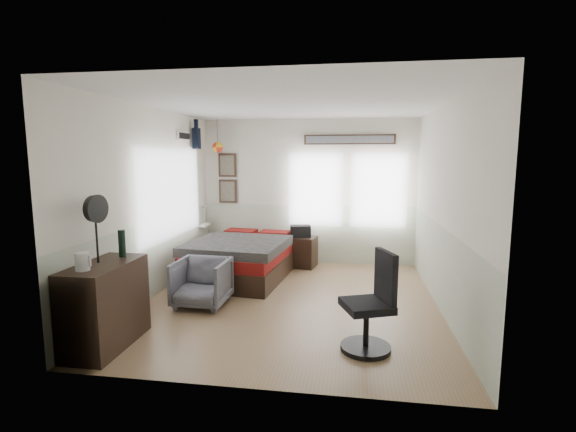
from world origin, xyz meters
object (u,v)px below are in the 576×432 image
armchair (202,283)px  task_chair (372,310)px  bed (243,258)px  dresser (106,305)px  nightstand (300,252)px

armchair → task_chair: task_chair is taller
task_chair → armchair: bearing=134.4°
bed → task_chair: 3.15m
task_chair → dresser: bearing=165.3°
armchair → dresser: bearing=-112.0°
bed → task_chair: size_ratio=2.07×
armchair → task_chair: 2.43m
task_chair → bed: bearing=108.5°
nightstand → task_chair: bearing=-60.0°
bed → nightstand: bearing=48.8°
dresser → armchair: (0.57, 1.32, -0.13)m
nightstand → task_chair: (1.14, -3.23, 0.15)m
task_chair → nightstand: bearing=88.1°
armchair → nightstand: 2.48m
nightstand → task_chair: 3.43m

